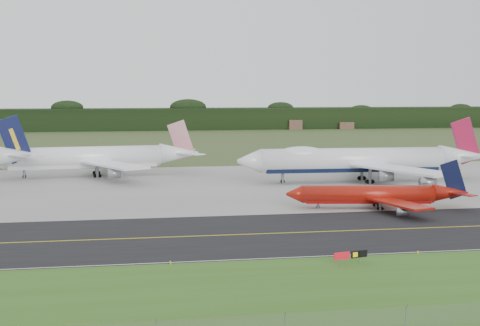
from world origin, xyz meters
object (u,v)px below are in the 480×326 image
object	(u,v)px
jet_red_737	(378,195)
jet_ba_747	(361,160)
taxiway_sign	(351,255)
jet_star_tail	(96,158)

from	to	relation	value
jet_red_737	jet_ba_747	bearing A→B (deg)	75.70
jet_red_737	taxiway_sign	bearing A→B (deg)	-115.62
jet_ba_747	jet_star_tail	world-z (taller)	jet_ba_747
jet_star_tail	taxiway_sign	bearing A→B (deg)	-68.64
jet_ba_747	jet_star_tail	xyz separation A→B (m)	(-65.66, 22.12, -0.56)
jet_ba_747	taxiway_sign	distance (m)	79.81
jet_star_tail	taxiway_sign	world-z (taller)	jet_star_tail
taxiway_sign	jet_star_tail	bearing A→B (deg)	111.36
taxiway_sign	jet_red_737	bearing A→B (deg)	64.38
jet_ba_747	jet_star_tail	bearing A→B (deg)	161.38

